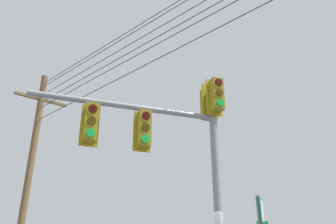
# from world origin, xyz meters

# --- Properties ---
(signal_mast_assembly) EXTENTS (3.41, 4.07, 6.00)m
(signal_mast_assembly) POSITION_xyz_m (-0.53, 0.68, 4.29)
(signal_mast_assembly) COLOR gray
(signal_mast_assembly) RESTS_ON ground
(utility_pole_wooden) EXTENTS (2.06, 1.42, 9.66)m
(utility_pole_wooden) POSITION_xyz_m (3.39, 8.65, 4.97)
(utility_pole_wooden) COLOR brown
(utility_pole_wooden) RESTS_ON ground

